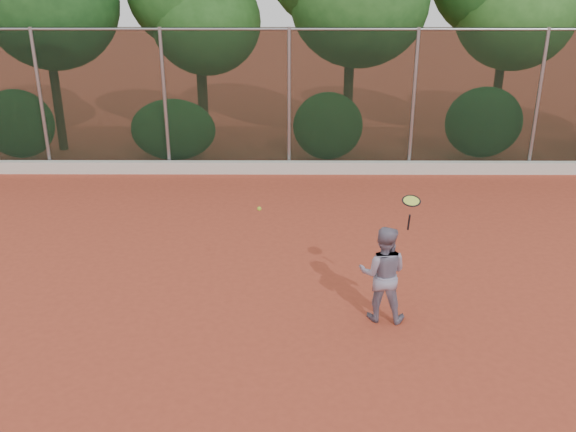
{
  "coord_description": "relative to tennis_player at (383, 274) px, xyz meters",
  "views": [
    {
      "loc": [
        0.04,
        -8.34,
        5.11
      ],
      "look_at": [
        0.0,
        1.0,
        1.25
      ],
      "focal_mm": 40.0,
      "sensor_mm": 36.0,
      "label": 1
    }
  ],
  "objects": [
    {
      "name": "chainlink_fence",
      "position": [
        -1.4,
        6.98,
        1.12
      ],
      "size": [
        24.09,
        0.09,
        3.5
      ],
      "color": "black",
      "rests_on": "ground"
    },
    {
      "name": "tennis_player",
      "position": [
        0.0,
        0.0,
        0.0
      ],
      "size": [
        0.82,
        0.69,
        1.49
      ],
      "primitive_type": "imported",
      "rotation": [
        0.0,
        0.0,
        2.95
      ],
      "color": "gray",
      "rests_on": "ground"
    },
    {
      "name": "tennis_ball_in_flight",
      "position": [
        -1.81,
        0.29,
        0.91
      ],
      "size": [
        0.06,
        0.06,
        0.06
      ],
      "color": "#A6C72D",
      "rests_on": "ground"
    },
    {
      "name": "tennis_racket",
      "position": [
        0.32,
        -0.04,
        1.12
      ],
      "size": [
        0.27,
        0.27,
        0.53
      ],
      "color": "black",
      "rests_on": "ground"
    },
    {
      "name": "concrete_curb",
      "position": [
        -1.4,
        6.8,
        -0.59
      ],
      "size": [
        24.0,
        0.2,
        0.3
      ],
      "primitive_type": "cube",
      "color": "silver",
      "rests_on": "ground"
    },
    {
      "name": "ground",
      "position": [
        -1.4,
        -0.02,
        -0.74
      ],
      "size": [
        80.0,
        80.0,
        0.0
      ],
      "primitive_type": "plane",
      "color": "#AC4028",
      "rests_on": "ground"
    }
  ]
}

